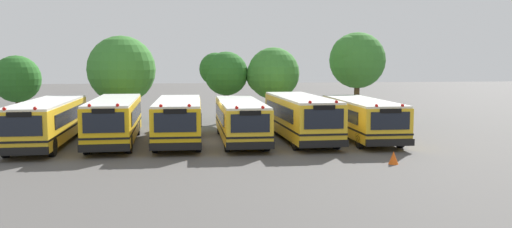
# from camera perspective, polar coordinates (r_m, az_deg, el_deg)

# --- Properties ---
(ground_plane) EXTENTS (160.00, 160.00, 0.00)m
(ground_plane) POSITION_cam_1_polar(r_m,az_deg,el_deg) (31.02, -5.00, -3.01)
(ground_plane) COLOR #514F4C
(school_bus_0) EXTENTS (2.68, 10.74, 2.60)m
(school_bus_0) POSITION_cam_1_polar(r_m,az_deg,el_deg) (31.87, -21.68, -0.67)
(school_bus_0) COLOR yellow
(school_bus_0) RESTS_ON ground_plane
(school_bus_1) EXTENTS (2.70, 10.04, 2.68)m
(school_bus_1) POSITION_cam_1_polar(r_m,az_deg,el_deg) (31.27, -15.08, -0.51)
(school_bus_1) COLOR yellow
(school_bus_1) RESTS_ON ground_plane
(school_bus_2) EXTENTS (2.76, 9.37, 2.62)m
(school_bus_2) POSITION_cam_1_polar(r_m,az_deg,el_deg) (30.65, -8.41, -0.55)
(school_bus_2) COLOR yellow
(school_bus_2) RESTS_ON ground_plane
(school_bus_3) EXTENTS (2.49, 10.02, 2.51)m
(school_bus_3) POSITION_cam_1_polar(r_m,az_deg,el_deg) (30.94, -1.69, -0.54)
(school_bus_3) COLOR yellow
(school_bus_3) RESTS_ON ground_plane
(school_bus_4) EXTENTS (2.85, 10.05, 2.74)m
(school_bus_4) POSITION_cam_1_polar(r_m,az_deg,el_deg) (31.54, 4.85, -0.22)
(school_bus_4) COLOR yellow
(school_bus_4) RESTS_ON ground_plane
(school_bus_5) EXTENTS (2.73, 9.75, 2.52)m
(school_bus_5) POSITION_cam_1_polar(r_m,az_deg,el_deg) (32.40, 11.34, -0.35)
(school_bus_5) COLOR yellow
(school_bus_5) RESTS_ON ground_plane
(tree_0) EXTENTS (3.90, 3.54, 5.14)m
(tree_0) POSITION_cam_1_polar(r_m,az_deg,el_deg) (43.66, -24.79, 3.53)
(tree_0) COLOR #4C3823
(tree_0) RESTS_ON ground_plane
(tree_1) EXTENTS (5.07, 5.07, 6.61)m
(tree_1) POSITION_cam_1_polar(r_m,az_deg,el_deg) (40.74, -14.39, 4.71)
(tree_1) COLOR #4C3823
(tree_1) RESTS_ON ground_plane
(tree_2) EXTENTS (3.69, 3.34, 5.43)m
(tree_2) POSITION_cam_1_polar(r_m,az_deg,el_deg) (40.07, -3.59, 4.51)
(tree_2) COLOR #4C3823
(tree_2) RESTS_ON ground_plane
(tree_3) EXTENTS (4.08, 3.96, 5.75)m
(tree_3) POSITION_cam_1_polar(r_m,az_deg,el_deg) (40.02, 1.64, 4.35)
(tree_3) COLOR #4C3823
(tree_3) RESTS_ON ground_plane
(tree_4) EXTENTS (4.37, 4.37, 6.95)m
(tree_4) POSITION_cam_1_polar(r_m,az_deg,el_deg) (41.85, 10.76, 5.86)
(tree_4) COLOR #4C3823
(tree_4) RESTS_ON ground_plane
(traffic_cone) EXTENTS (0.45, 0.45, 0.60)m
(traffic_cone) POSITION_cam_1_polar(r_m,az_deg,el_deg) (25.04, 14.69, -4.61)
(traffic_cone) COLOR #EA5914
(traffic_cone) RESTS_ON ground_plane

